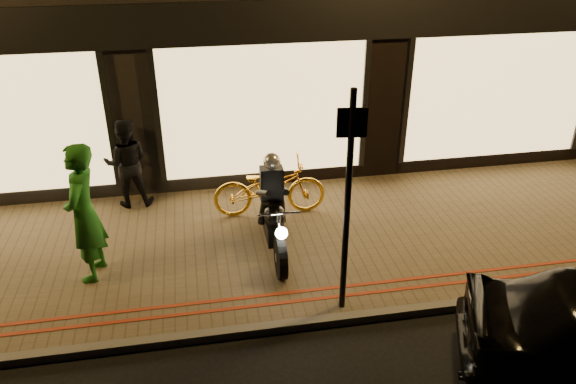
# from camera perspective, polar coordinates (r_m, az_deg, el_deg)

# --- Properties ---
(ground) EXTENTS (90.00, 90.00, 0.00)m
(ground) POSITION_cam_1_polar(r_m,az_deg,el_deg) (7.49, 2.14, -13.81)
(ground) COLOR black
(ground) RESTS_ON ground
(sidewalk) EXTENTS (50.00, 4.00, 0.12)m
(sidewalk) POSITION_cam_1_polar(r_m,az_deg,el_deg) (9.02, -0.54, -5.23)
(sidewalk) COLOR brown
(sidewalk) RESTS_ON ground
(kerb_stone) EXTENTS (50.00, 0.14, 0.12)m
(kerb_stone) POSITION_cam_1_polar(r_m,az_deg,el_deg) (7.48, 2.07, -13.21)
(kerb_stone) COLOR #59544C
(kerb_stone) RESTS_ON ground
(red_kerb_lines) EXTENTS (50.00, 0.26, 0.01)m
(red_kerb_lines) POSITION_cam_1_polar(r_m,az_deg,el_deg) (7.82, 1.29, -10.51)
(red_kerb_lines) COLOR maroon
(red_kerb_lines) RESTS_ON sidewalk
(motorcycle) EXTENTS (0.60, 1.94, 1.59)m
(motorcycle) POSITION_cam_1_polar(r_m,az_deg,el_deg) (8.43, -1.46, -2.40)
(motorcycle) COLOR black
(motorcycle) RESTS_ON sidewalk
(sign_post) EXTENTS (0.35, 0.09, 3.00)m
(sign_post) POSITION_cam_1_polar(r_m,az_deg,el_deg) (6.77, 6.11, -0.33)
(sign_post) COLOR black
(sign_post) RESTS_ON sidewalk
(bicycle_gold) EXTENTS (1.93, 0.74, 1.00)m
(bicycle_gold) POSITION_cam_1_polar(r_m,az_deg,el_deg) (9.50, -1.90, 0.49)
(bicycle_gold) COLOR yellow
(bicycle_gold) RESTS_ON sidewalk
(person_green) EXTENTS (0.60, 0.81, 2.03)m
(person_green) POSITION_cam_1_polar(r_m,az_deg,el_deg) (8.17, -20.03, -2.06)
(person_green) COLOR #1D661B
(person_green) RESTS_ON sidewalk
(person_dark) EXTENTS (0.78, 0.61, 1.59)m
(person_dark) POSITION_cam_1_polar(r_m,az_deg,el_deg) (10.07, -16.06, 2.84)
(person_dark) COLOR black
(person_dark) RESTS_ON sidewalk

